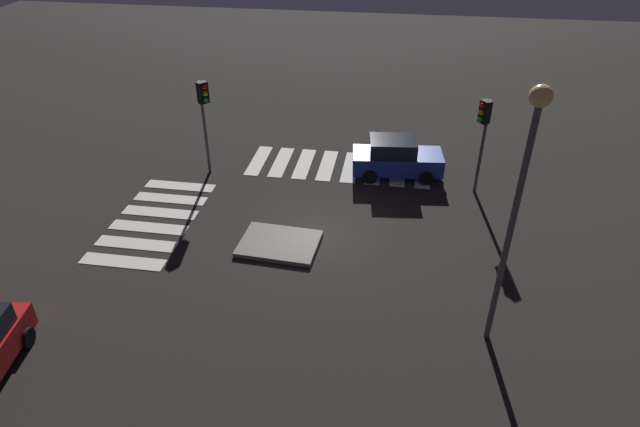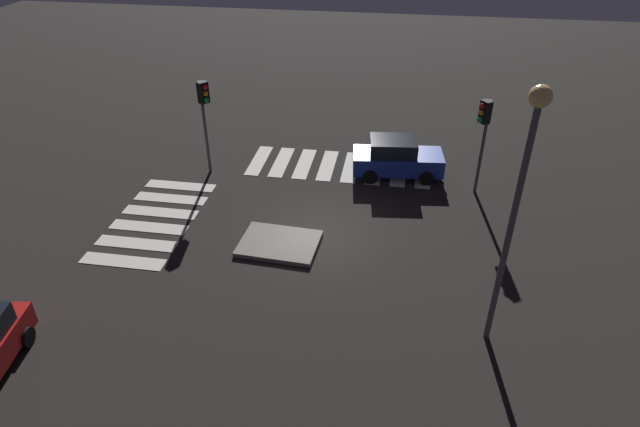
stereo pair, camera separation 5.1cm
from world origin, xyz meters
The scene contains 8 objects.
ground_plane centered at (0.00, 0.00, 0.00)m, with size 80.00×80.00×0.00m, color black.
traffic_island centered at (1.44, 0.97, 0.09)m, with size 3.12×2.42×0.18m.
car_blue centered at (-2.74, -5.51, 0.90)m, with size 4.34×2.31×1.83m.
traffic_light_south centered at (-6.23, -4.38, 3.28)m, with size 0.53×0.54×4.32m.
traffic_light_east centered at (5.93, -4.38, 3.39)m, with size 0.53×0.54×4.47m.
street_lamp centered at (-5.98, 4.68, 5.46)m, with size 0.56×0.56×8.06m.
crosswalk_near centered at (0.00, -5.95, 0.01)m, with size 8.75×3.20×0.02m.
crosswalk_side centered at (6.94, 0.00, 0.01)m, with size 3.20×6.45×0.02m.
Camera 1 is at (-2.74, 17.51, 12.25)m, focal length 30.43 mm.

